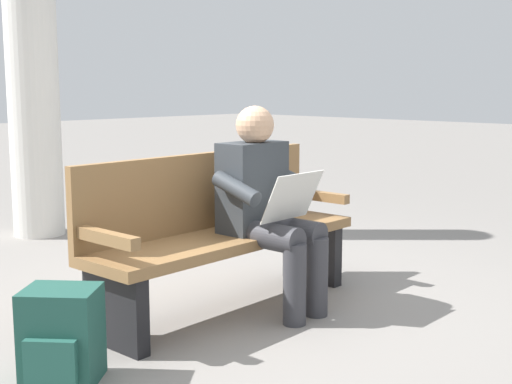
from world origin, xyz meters
TOP-DOWN VIEW (x-y plane):
  - ground_plane at (0.00, 0.00)m, footprint 40.00×40.00m
  - bench_near at (0.00, -0.07)m, footprint 1.82×0.55m
  - person_seated at (-0.16, 0.16)m, footprint 0.58×0.58m
  - backpack at (1.20, 0.20)m, footprint 0.40×0.41m
  - support_pillar at (-0.27, -2.68)m, footprint 0.43×0.43m

SIDE VIEW (x-z plane):
  - ground_plane at x=0.00m, z-range 0.00..0.00m
  - backpack at x=1.20m, z-range 0.00..0.42m
  - bench_near at x=0.00m, z-range 0.01..0.91m
  - person_seated at x=-0.16m, z-range 0.04..1.22m
  - support_pillar at x=-0.27m, z-range 0.00..3.92m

